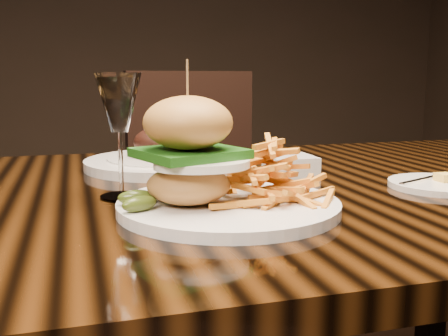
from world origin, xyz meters
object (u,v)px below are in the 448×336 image
object	(u,v)px
far_dish	(165,158)
chair_far	(201,192)
dining_table	(226,230)
wine_glass	(119,107)
burger_plate	(226,172)

from	to	relation	value
far_dish	chair_far	distance (m)	0.76
dining_table	wine_glass	size ratio (longest dim) A/B	8.58
chair_far	far_dish	bearing A→B (deg)	-114.48
burger_plate	wine_glass	size ratio (longest dim) A/B	1.62
dining_table	chair_far	size ratio (longest dim) A/B	1.68
dining_table	burger_plate	bearing A→B (deg)	-106.23
wine_glass	burger_plate	bearing A→B (deg)	-42.76
burger_plate	wine_glass	xyz separation A→B (m)	(-0.13, 0.12, 0.08)
dining_table	far_dish	distance (m)	0.24
burger_plate	far_dish	size ratio (longest dim) A/B	0.95
wine_glass	far_dish	world-z (taller)	wine_glass
burger_plate	dining_table	bearing A→B (deg)	65.96
dining_table	far_dish	xyz separation A→B (m)	(-0.07, 0.21, 0.10)
burger_plate	wine_glass	world-z (taller)	burger_plate
far_dish	chair_far	bearing A→B (deg)	70.75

